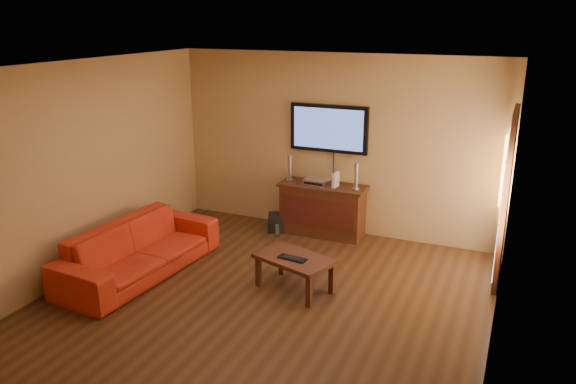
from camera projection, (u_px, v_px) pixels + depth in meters
The scene contains 14 objects.
ground_plane at pixel (265, 300), 6.61m from camera, with size 5.00×5.00×0.00m, color #3C2210.
room_walls at pixel (286, 149), 6.64m from camera, with size 5.00×5.00×5.00m.
french_door at pixel (505, 200), 6.85m from camera, with size 0.07×1.02×2.22m.
media_console at pixel (322, 209), 8.49m from camera, with size 1.31×0.50×0.79m.
television at pixel (329, 128), 8.31m from camera, with size 1.20×0.08×0.71m.
coffee_table at pixel (294, 262), 6.76m from camera, with size 1.04×0.81×0.43m.
sofa at pixel (139, 241), 7.18m from camera, with size 2.29×0.67×0.89m, color red.
speaker_left at pixel (289, 169), 8.55m from camera, with size 0.11×0.11×0.39m.
speaker_right at pixel (356, 177), 8.11m from camera, with size 0.11×0.11×0.39m.
av_receiver at pixel (317, 182), 8.39m from camera, with size 0.35×0.25×0.08m, color silver.
game_console at pixel (336, 180), 8.24m from camera, with size 0.04×0.16×0.22m, color white.
subwoofer at pixel (277, 222), 8.70m from camera, with size 0.27×0.27×0.27m, color black.
bottle at pixel (277, 230), 8.51m from camera, with size 0.07×0.07×0.20m.
keyboard at pixel (292, 258), 6.68m from camera, with size 0.37×0.17×0.02m.
Camera 1 is at (2.58, -5.33, 3.21)m, focal length 35.00 mm.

